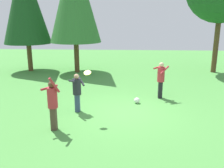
% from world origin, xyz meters
% --- Properties ---
extents(ground_plane, '(40.00, 40.00, 0.00)m').
position_xyz_m(ground_plane, '(0.00, 0.00, 0.00)').
color(ground_plane, '#4C9342').
extents(person_thrower, '(0.69, 0.69, 1.93)m').
position_xyz_m(person_thrower, '(-2.40, -1.76, 1.04)').
color(person_thrower, '#4C382D').
rests_on(person_thrower, ground_plane).
extents(person_catcher, '(0.76, 0.75, 1.75)m').
position_xyz_m(person_catcher, '(1.73, 1.96, 1.04)').
color(person_catcher, black).
rests_on(person_catcher, ground_plane).
extents(person_bystander, '(0.70, 0.72, 1.59)m').
position_xyz_m(person_bystander, '(-1.92, -0.02, 0.94)').
color(person_bystander, '#38476B').
rests_on(person_bystander, ground_plane).
extents(frisbee, '(0.30, 0.28, 0.14)m').
position_xyz_m(frisbee, '(-1.34, -0.79, 1.82)').
color(frisbee, yellow).
extents(ball_orange, '(0.28, 0.28, 0.28)m').
position_xyz_m(ball_orange, '(-2.36, 2.32, 0.14)').
color(ball_orange, orange).
rests_on(ball_orange, ground_plane).
extents(ball_white, '(0.26, 0.26, 0.26)m').
position_xyz_m(ball_white, '(0.58, 1.13, 0.13)').
color(ball_white, white).
rests_on(ball_white, ground_plane).
extents(tree_far_left, '(3.26, 3.26, 7.79)m').
position_xyz_m(tree_far_left, '(-6.86, 7.79, 4.87)').
color(tree_far_left, brown).
rests_on(tree_far_left, ground_plane).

